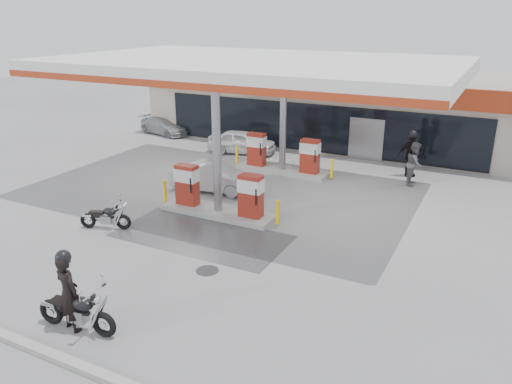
# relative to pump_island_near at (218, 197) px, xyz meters

# --- Properties ---
(ground) EXTENTS (90.00, 90.00, 0.00)m
(ground) POSITION_rel_pump_island_near_xyz_m (0.00, -2.00, -0.71)
(ground) COLOR gray
(ground) RESTS_ON ground
(wet_patch) EXTENTS (6.00, 3.00, 0.00)m
(wet_patch) POSITION_rel_pump_island_near_xyz_m (0.50, -2.00, -0.71)
(wet_patch) COLOR #4C4C4F
(wet_patch) RESTS_ON ground
(drain_cover) EXTENTS (0.70, 0.70, 0.01)m
(drain_cover) POSITION_rel_pump_island_near_xyz_m (2.00, -4.00, -0.71)
(drain_cover) COLOR #38383A
(drain_cover) RESTS_ON ground
(kerb) EXTENTS (28.00, 0.25, 0.15)m
(kerb) POSITION_rel_pump_island_near_xyz_m (0.00, -9.00, -0.64)
(kerb) COLOR gray
(kerb) RESTS_ON ground
(store_building) EXTENTS (22.00, 8.22, 4.00)m
(store_building) POSITION_rel_pump_island_near_xyz_m (0.01, 13.94, 1.30)
(store_building) COLOR #ACA190
(store_building) RESTS_ON ground
(canopy) EXTENTS (16.00, 10.02, 5.51)m
(canopy) POSITION_rel_pump_island_near_xyz_m (0.00, 3.00, 4.56)
(canopy) COLOR silver
(canopy) RESTS_ON ground
(pump_island_near) EXTENTS (5.14, 1.30, 1.78)m
(pump_island_near) POSITION_rel_pump_island_near_xyz_m (0.00, 0.00, 0.00)
(pump_island_near) COLOR #9E9E99
(pump_island_near) RESTS_ON ground
(pump_island_far) EXTENTS (5.14, 1.30, 1.78)m
(pump_island_far) POSITION_rel_pump_island_near_xyz_m (0.00, 6.00, 0.00)
(pump_island_far) COLOR #9E9E99
(pump_island_far) RESTS_ON ground
(main_motorcycle) EXTENTS (2.23, 0.85, 1.14)m
(main_motorcycle) POSITION_rel_pump_island_near_xyz_m (0.82, -7.93, -0.20)
(main_motorcycle) COLOR black
(main_motorcycle) RESTS_ON ground
(biker_main) EXTENTS (0.81, 0.61, 1.99)m
(biker_main) POSITION_rel_pump_island_near_xyz_m (0.62, -7.96, 0.29)
(biker_main) COLOR black
(biker_main) RESTS_ON ground
(parked_motorcycle) EXTENTS (1.79, 0.92, 0.96)m
(parked_motorcycle) POSITION_rel_pump_island_near_xyz_m (-2.87, -2.98, -0.28)
(parked_motorcycle) COLOR black
(parked_motorcycle) RESTS_ON ground
(sedan_white) EXTENTS (3.93, 2.17, 1.26)m
(sedan_white) POSITION_rel_pump_island_near_xyz_m (-3.39, 8.20, -0.08)
(sedan_white) COLOR silver
(sedan_white) RESTS_ON ground
(attendant) EXTENTS (0.79, 0.98, 1.95)m
(attendant) POSITION_rel_pump_island_near_xyz_m (6.00, 7.00, 0.26)
(attendant) COLOR #57585C
(attendant) RESTS_ON ground
(hatchback_silver) EXTENTS (3.92, 1.73, 1.25)m
(hatchback_silver) POSITION_rel_pump_island_near_xyz_m (-1.55, 2.20, -0.09)
(hatchback_silver) COLOR #A6A7AE
(hatchback_silver) RESTS_ON ground
(parked_car_left) EXTENTS (3.91, 2.32, 1.06)m
(parked_car_left) POSITION_rel_pump_island_near_xyz_m (-10.00, 10.01, -0.18)
(parked_car_left) COLOR #95989C
(parked_car_left) RESTS_ON ground
(parked_car_right) EXTENTS (4.00, 3.00, 1.01)m
(parked_car_right) POSITION_rel_pump_island_near_xyz_m (6.33, 12.00, -0.21)
(parked_car_right) COLOR black
(parked_car_right) RESTS_ON ground
(biker_walking) EXTENTS (1.30, 0.99, 2.05)m
(biker_walking) POSITION_rel_pump_island_near_xyz_m (5.60, 8.20, 0.32)
(biker_walking) COLOR black
(biker_walking) RESTS_ON ground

